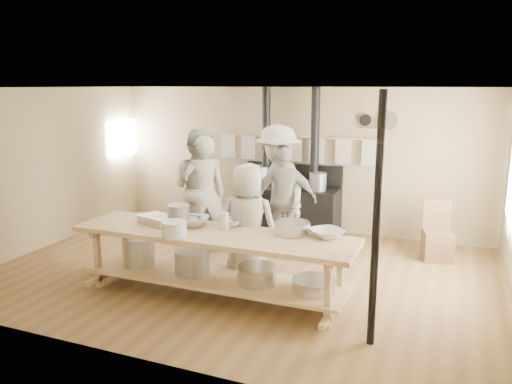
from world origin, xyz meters
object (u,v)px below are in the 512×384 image
at_px(cook_far_left, 204,194).
at_px(cook_by_window, 278,187).
at_px(stove, 288,205).
at_px(roasting_pan, 158,219).
at_px(cook_center, 248,225).
at_px(chair, 437,243).
at_px(cook_left, 199,189).
at_px(prep_table, 212,257).
at_px(cook_right, 285,199).

height_order(cook_far_left, cook_by_window, cook_by_window).
distance_m(stove, roasting_pan, 3.07).
height_order(stove, cook_center, stove).
bearing_deg(chair, cook_far_left, -179.17).
xyz_separation_m(cook_left, roasting_pan, (0.28, -1.66, -0.08)).
relative_size(prep_table, cook_right, 2.10).
bearing_deg(cook_far_left, prep_table, 85.15).
bearing_deg(cook_center, cook_left, -49.87).
distance_m(cook_far_left, roasting_pan, 1.51).
distance_m(cook_left, cook_by_window, 1.29).
bearing_deg(cook_center, stove, -92.45).
xyz_separation_m(cook_left, cook_right, (1.39, 0.27, -0.12)).
relative_size(stove, cook_by_window, 1.29).
relative_size(cook_right, chair, 1.89).
bearing_deg(cook_by_window, cook_left, -120.66).
relative_size(cook_by_window, chair, 2.22).
distance_m(cook_left, roasting_pan, 1.68).
distance_m(cook_by_window, roasting_pan, 2.33).
relative_size(prep_table, cook_far_left, 1.93).
distance_m(cook_center, cook_right, 1.49).
relative_size(cook_center, chair, 1.82).
bearing_deg(cook_left, chair, -160.78).
bearing_deg(cook_left, prep_table, 130.03).
xyz_separation_m(cook_by_window, chair, (2.50, 0.29, -0.74)).
distance_m(cook_left, chair, 3.84).
relative_size(cook_center, cook_by_window, 0.82).
height_order(prep_table, cook_left, cook_left).
height_order(cook_left, chair, cook_left).
bearing_deg(cook_right, prep_table, 69.06).
bearing_deg(stove, roasting_pan, -106.06).
relative_size(prep_table, chair, 3.97).
distance_m(cook_center, roasting_pan, 1.19).
distance_m(cook_center, cook_by_window, 1.72).
relative_size(cook_far_left, cook_right, 1.09).
bearing_deg(cook_far_left, cook_by_window, 176.26).
bearing_deg(cook_left, cook_by_window, -150.67).
relative_size(cook_by_window, roasting_pan, 4.31).
bearing_deg(cook_by_window, roasting_pan, -75.75).
distance_m(stove, cook_left, 1.75).
distance_m(prep_table, cook_left, 2.13).
bearing_deg(stove, cook_center, -84.13).
distance_m(stove, cook_center, 2.52).
xyz_separation_m(stove, cook_center, (0.26, -2.49, 0.31)).
height_order(cook_far_left, cook_right, cook_far_left).
bearing_deg(cook_left, stove, -124.01).
bearing_deg(cook_far_left, cook_right, 163.46).
bearing_deg(cook_by_window, stove, 132.88).
bearing_deg(cook_center, cook_right, -98.92).
bearing_deg(cook_far_left, cook_left, -75.98).
height_order(cook_center, chair, cook_center).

